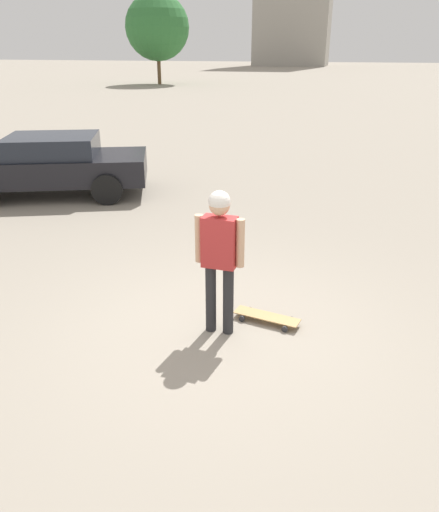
# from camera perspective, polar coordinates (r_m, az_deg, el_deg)

# --- Properties ---
(ground_plane) EXTENTS (220.00, 220.00, 0.00)m
(ground_plane) POSITION_cam_1_polar(r_m,az_deg,el_deg) (5.90, 0.00, -8.54)
(ground_plane) COLOR gray
(person) EXTENTS (0.56, 0.24, 1.69)m
(person) POSITION_cam_1_polar(r_m,az_deg,el_deg) (5.43, 0.00, 0.99)
(person) COLOR #262628
(person) RESTS_ON ground_plane
(skateboard) EXTENTS (0.83, 0.38, 0.08)m
(skateboard) POSITION_cam_1_polar(r_m,az_deg,el_deg) (6.07, 5.42, -6.94)
(skateboard) COLOR tan
(skateboard) RESTS_ON ground_plane
(car_parked_near) EXTENTS (4.53, 3.17, 1.30)m
(car_parked_near) POSITION_cam_1_polar(r_m,az_deg,el_deg) (11.71, -18.74, 9.93)
(car_parked_near) COLOR black
(car_parked_near) RESTS_ON ground_plane
(tree_distant) EXTENTS (5.40, 5.40, 7.27)m
(tree_distant) POSITION_cam_1_polar(r_m,az_deg,el_deg) (46.61, -7.13, 24.52)
(tree_distant) COLOR brown
(tree_distant) RESTS_ON ground_plane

